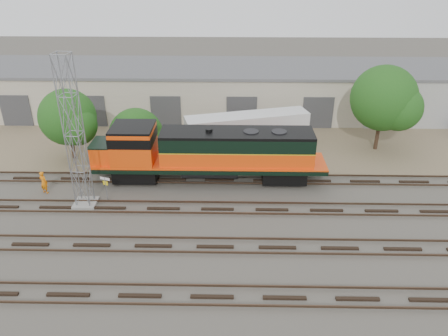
{
  "coord_description": "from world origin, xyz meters",
  "views": [
    {
      "loc": [
        1.03,
        -25.69,
        17.34
      ],
      "look_at": [
        0.43,
        4.0,
        2.2
      ],
      "focal_mm": 35.0,
      "sensor_mm": 36.0,
      "label": 1
    }
  ],
  "objects_px": {
    "signal_tower": "(75,137)",
    "semi_trailer": "(250,128)",
    "worker": "(44,182)",
    "locomotive": "(205,153)"
  },
  "relations": [
    {
      "from": "worker",
      "to": "signal_tower",
      "type": "bearing_deg",
      "value": 178.41
    },
    {
      "from": "locomotive",
      "to": "worker",
      "type": "bearing_deg",
      "value": -169.82
    },
    {
      "from": "worker",
      "to": "semi_trailer",
      "type": "distance_m",
      "value": 18.45
    },
    {
      "from": "worker",
      "to": "semi_trailer",
      "type": "xyz_separation_m",
      "value": [
        16.3,
        8.55,
        1.29
      ]
    },
    {
      "from": "locomotive",
      "to": "semi_trailer",
      "type": "relative_size",
      "value": 1.6
    },
    {
      "from": "worker",
      "to": "semi_trailer",
      "type": "bearing_deg",
      "value": -130.09
    },
    {
      "from": "locomotive",
      "to": "worker",
      "type": "distance_m",
      "value": 12.81
    },
    {
      "from": "locomotive",
      "to": "signal_tower",
      "type": "height_order",
      "value": "signal_tower"
    },
    {
      "from": "locomotive",
      "to": "signal_tower",
      "type": "xyz_separation_m",
      "value": [
        -8.83,
        -3.87,
        2.92
      ]
    },
    {
      "from": "signal_tower",
      "to": "semi_trailer",
      "type": "xyz_separation_m",
      "value": [
        12.62,
        10.18,
        -3.25
      ]
    }
  ]
}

